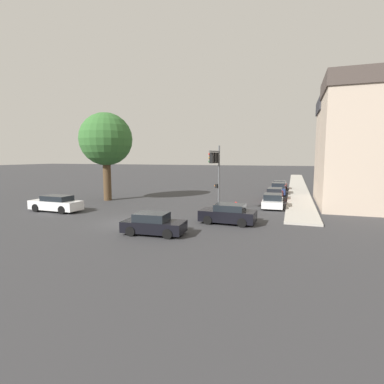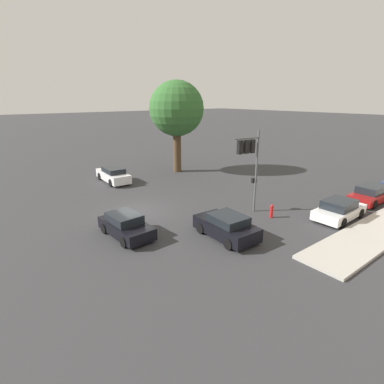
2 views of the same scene
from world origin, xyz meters
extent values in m
plane|color=#333335|center=(0.00, 0.00, 0.00)|extent=(300.00, 300.00, 0.00)
cylinder|color=#4C3823|center=(-8.18, 9.27, 2.28)|extent=(0.85, 0.85, 4.56)
sphere|color=#33662D|center=(-8.18, 9.27, 6.68)|extent=(5.67, 5.67, 5.67)
cylinder|color=#515456|center=(5.05, 6.61, 2.87)|extent=(0.14, 0.14, 5.74)
cylinder|color=#515456|center=(4.87, 5.64, 5.24)|extent=(0.46, 1.96, 0.10)
cube|color=black|center=(4.96, 6.12, 4.69)|extent=(0.35, 0.35, 0.90)
sphere|color=#590F0F|center=(4.77, 6.16, 4.99)|extent=(0.20, 0.20, 0.20)
sphere|color=#99660F|center=(4.77, 6.16, 4.69)|extent=(0.20, 0.20, 0.20)
sphere|color=#0F511E|center=(4.77, 6.16, 4.39)|extent=(0.20, 0.20, 0.20)
cube|color=black|center=(4.87, 5.64, 4.69)|extent=(0.35, 0.35, 0.90)
sphere|color=red|center=(4.68, 5.67, 4.99)|extent=(0.20, 0.20, 0.20)
sphere|color=#99660F|center=(4.68, 5.67, 4.69)|extent=(0.20, 0.20, 0.20)
sphere|color=#0F511E|center=(4.68, 5.67, 4.39)|extent=(0.20, 0.20, 0.20)
cube|color=black|center=(4.78, 5.15, 4.69)|extent=(0.35, 0.35, 0.90)
sphere|color=red|center=(4.59, 5.19, 4.99)|extent=(0.20, 0.20, 0.20)
sphere|color=#99660F|center=(4.59, 5.19, 4.69)|extent=(0.20, 0.20, 0.20)
sphere|color=#0F511E|center=(4.59, 5.19, 4.39)|extent=(0.20, 0.20, 0.20)
cube|color=black|center=(4.87, 6.64, 2.24)|extent=(0.28, 0.38, 0.35)
sphere|color=orange|center=(4.73, 6.67, 2.24)|extent=(0.18, 0.18, 0.18)
cube|color=black|center=(3.12, -2.38, 0.50)|extent=(3.93, 1.97, 0.67)
cube|color=black|center=(2.97, -2.38, 1.09)|extent=(2.08, 1.65, 0.49)
cylinder|color=black|center=(4.26, -1.49, 0.30)|extent=(0.62, 0.26, 0.61)
cylinder|color=black|center=(4.35, -3.12, 0.30)|extent=(0.62, 0.26, 0.61)
cylinder|color=black|center=(1.89, -1.63, 0.30)|extent=(0.62, 0.26, 0.61)
cylinder|color=black|center=(1.98, -3.26, 0.30)|extent=(0.62, 0.26, 0.61)
cube|color=silver|center=(-8.51, 1.94, 0.58)|extent=(4.77, 1.89, 0.77)
cube|color=black|center=(-8.32, 1.93, 1.19)|extent=(2.50, 1.60, 0.46)
cylinder|color=black|center=(-10.00, 1.19, 0.35)|extent=(0.71, 0.25, 0.70)
cylinder|color=black|center=(-9.94, 2.80, 0.35)|extent=(0.71, 0.25, 0.70)
cylinder|color=black|center=(-7.08, 1.08, 0.35)|extent=(0.71, 0.25, 0.70)
cylinder|color=black|center=(-7.02, 2.69, 0.35)|extent=(0.71, 0.25, 0.70)
cube|color=black|center=(6.81, 2.12, 0.56)|extent=(4.02, 2.04, 0.77)
cube|color=black|center=(6.97, 2.12, 1.18)|extent=(2.11, 1.74, 0.46)
cylinder|color=black|center=(5.55, 1.28, 0.32)|extent=(0.65, 0.24, 0.64)
cylinder|color=black|center=(5.62, 3.06, 0.32)|extent=(0.65, 0.24, 0.64)
cylinder|color=black|center=(8.00, 1.19, 0.32)|extent=(0.65, 0.24, 0.64)
cylinder|color=black|center=(8.07, 2.97, 0.32)|extent=(0.65, 0.24, 0.64)
cube|color=silver|center=(9.46, 10.05, 0.48)|extent=(1.94, 4.16, 0.61)
cube|color=black|center=(9.46, 9.88, 1.06)|extent=(1.67, 2.18, 0.55)
cylinder|color=black|center=(8.56, 11.30, 0.32)|extent=(0.24, 0.65, 0.64)
cylinder|color=black|center=(10.29, 11.34, 0.32)|extent=(0.24, 0.65, 0.64)
cylinder|color=black|center=(8.63, 8.75, 0.32)|extent=(0.24, 0.65, 0.64)
cylinder|color=black|center=(10.36, 8.80, 0.32)|extent=(0.24, 0.65, 0.64)
cube|color=maroon|center=(9.32, 15.31, 0.50)|extent=(1.73, 4.52, 0.65)
cube|color=black|center=(9.32, 15.13, 1.10)|extent=(1.52, 2.35, 0.54)
cylinder|color=black|center=(8.52, 16.72, 0.32)|extent=(0.22, 0.65, 0.65)
cylinder|color=black|center=(8.51, 13.91, 0.32)|extent=(0.22, 0.65, 0.65)
cylinder|color=black|center=(10.12, 13.91, 0.32)|extent=(0.22, 0.65, 0.65)
cylinder|color=black|center=(8.66, 19.21, 0.34)|extent=(0.24, 0.69, 0.68)
cylinder|color=red|center=(6.59, 6.61, 0.38)|extent=(0.20, 0.20, 0.75)
sphere|color=red|center=(6.59, 6.61, 0.81)|extent=(0.22, 0.22, 0.22)
camera|label=1|loc=(11.17, -18.82, 4.78)|focal=28.00mm
camera|label=2|loc=(18.14, -9.18, 7.78)|focal=28.00mm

